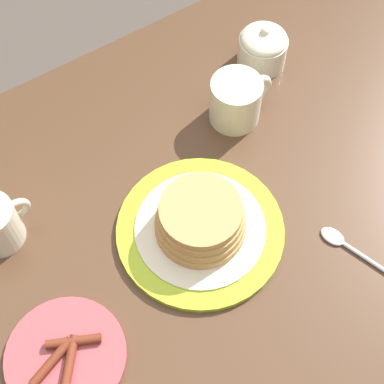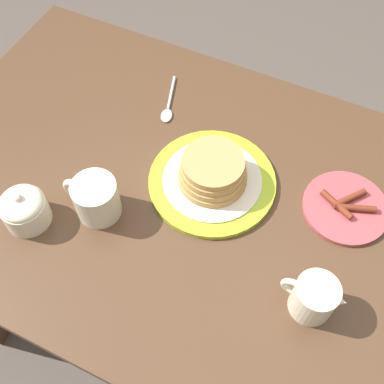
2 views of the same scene
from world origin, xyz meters
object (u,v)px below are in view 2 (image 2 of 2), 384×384
Objects in this scene: side_plate_bacon at (346,207)px; spoon at (168,107)px; creamer_pitcher at (314,298)px; pancake_plate at (212,176)px; sugar_bowl at (24,209)px; coffee_mug at (95,198)px.

side_plate_bacon reaches higher than spoon.
pancake_plate is at bearing -31.96° from creamer_pitcher.
sugar_bowl reaches higher than spoon.
creamer_pitcher is (-0.28, 0.17, 0.02)m from pancake_plate.
creamer_pitcher is 0.58m from sugar_bowl.
side_plate_bacon is 1.92× the size of sugar_bowl.
creamer_pitcher is at bearing 148.04° from pancake_plate.
spoon is at bearing -39.62° from pancake_plate.
pancake_plate is at bearing -138.98° from coffee_mug.
spoon is (-0.00, -0.31, -0.04)m from coffee_mug.
coffee_mug is (0.19, 0.16, 0.02)m from pancake_plate.
pancake_plate reaches higher than side_plate_bacon.
creamer_pitcher reaches higher than pancake_plate.
creamer_pitcher is at bearing 89.58° from side_plate_bacon.
coffee_mug is 0.14m from sugar_bowl.
coffee_mug reaches higher than sugar_bowl.
pancake_plate is 0.29m from side_plate_bacon.
coffee_mug is 0.32m from spoon.
creamer_pitcher is at bearing 178.80° from coffee_mug.
creamer_pitcher is 0.56m from spoon.
sugar_bowl is at bearing 6.89° from creamer_pitcher.
side_plate_bacon is 0.47m from spoon.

